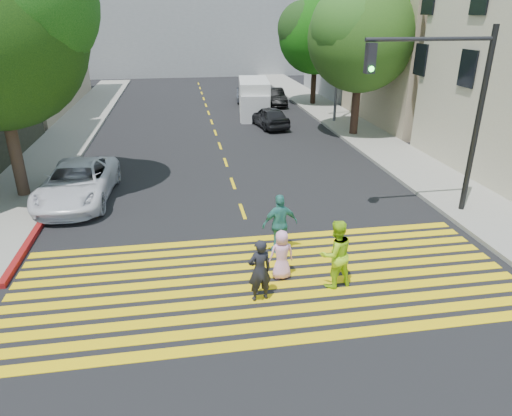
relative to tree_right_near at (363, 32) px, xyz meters
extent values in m
plane|color=black|center=(-7.98, -16.01, -5.71)|extent=(120.00, 120.00, 0.00)
cube|color=gray|center=(-16.48, 5.99, -5.64)|extent=(3.00, 40.00, 0.15)
cube|color=gray|center=(0.52, -1.01, -5.64)|extent=(3.00, 60.00, 0.15)
cube|color=maroon|center=(-14.88, -10.01, -5.63)|extent=(0.20, 8.00, 0.16)
cube|color=yellow|center=(-7.98, -17.21, -5.71)|extent=(13.40, 0.35, 0.01)
cube|color=yellow|center=(-7.98, -16.66, -5.71)|extent=(13.40, 0.35, 0.01)
cube|color=yellow|center=(-7.98, -16.11, -5.71)|extent=(13.40, 0.35, 0.01)
cube|color=yellow|center=(-7.98, -15.56, -5.71)|extent=(13.40, 0.35, 0.01)
cube|color=yellow|center=(-7.98, -15.01, -5.71)|extent=(13.40, 0.35, 0.01)
cube|color=yellow|center=(-7.98, -14.46, -5.71)|extent=(13.40, 0.35, 0.01)
cube|color=yellow|center=(-7.98, -13.91, -5.71)|extent=(13.40, 0.35, 0.01)
cube|color=yellow|center=(-7.98, -13.36, -5.71)|extent=(13.40, 0.35, 0.01)
cube|color=yellow|center=(-7.98, -12.81, -5.71)|extent=(13.40, 0.35, 0.01)
cube|color=yellow|center=(-7.98, -12.26, -5.71)|extent=(13.40, 0.35, 0.01)
cube|color=yellow|center=(-7.98, -10.01, -5.71)|extent=(0.12, 1.40, 0.01)
cube|color=yellow|center=(-7.98, -7.01, -5.71)|extent=(0.12, 1.40, 0.01)
cube|color=yellow|center=(-7.98, -4.01, -5.71)|extent=(0.12, 1.40, 0.01)
cube|color=yellow|center=(-7.98, -1.01, -5.71)|extent=(0.12, 1.40, 0.01)
cube|color=yellow|center=(-7.98, 1.99, -5.71)|extent=(0.12, 1.40, 0.01)
cube|color=yellow|center=(-7.98, 4.99, -5.71)|extent=(0.12, 1.40, 0.01)
cube|color=yellow|center=(-7.98, 7.99, -5.71)|extent=(0.12, 1.40, 0.01)
cube|color=yellow|center=(-7.98, 10.99, -5.71)|extent=(0.12, 1.40, 0.01)
cube|color=yellow|center=(-7.98, 13.99, -5.71)|extent=(0.12, 1.40, 0.01)
cube|color=yellow|center=(-7.98, 16.99, -5.71)|extent=(0.12, 1.40, 0.01)
cube|color=yellow|center=(-7.98, 19.99, -5.71)|extent=(0.12, 1.40, 0.01)
cube|color=yellow|center=(-7.98, 22.99, -5.71)|extent=(0.12, 1.40, 0.01)
cube|color=tan|center=(7.02, 2.99, -0.71)|extent=(10.00, 10.00, 10.00)
cube|color=gray|center=(7.02, 13.99, -0.71)|extent=(10.00, 10.00, 10.00)
cube|color=gray|center=(-7.98, 31.99, 0.29)|extent=(30.00, 8.00, 12.00)
cylinder|color=#443125|center=(-16.19, -7.26, -4.03)|extent=(0.57, 0.57, 3.36)
sphere|color=#0E460C|center=(-14.87, -7.40, 1.21)|extent=(6.16, 6.16, 4.85)
cylinder|color=black|center=(-0.07, -0.06, -4.17)|extent=(0.57, 0.57, 3.08)
sphere|color=#1D4313|center=(-0.07, -0.06, -0.31)|extent=(7.26, 7.26, 5.80)
sphere|color=#184611|center=(0.95, 0.58, 0.56)|extent=(5.44, 5.44, 4.35)
sphere|color=#255D1D|center=(-0.97, -0.55, 0.27)|extent=(5.08, 5.08, 4.06)
cylinder|color=black|center=(0.25, 9.69, -4.27)|extent=(0.43, 0.43, 2.88)
sphere|color=black|center=(0.25, 9.69, -0.64)|extent=(5.86, 5.86, 5.48)
sphere|color=#123611|center=(1.37, 9.89, 0.18)|extent=(4.40, 4.40, 4.11)
sphere|color=black|center=(-0.72, 9.58, -0.09)|extent=(4.10, 4.10, 3.84)
imported|color=black|center=(-8.31, -15.55, -4.88)|extent=(0.68, 0.51, 1.67)
imported|color=#AFEB1C|center=(-6.28, -15.23, -4.78)|extent=(1.04, 0.89, 1.87)
imported|color=#F3A8DC|center=(-7.56, -14.61, -5.02)|extent=(0.71, 0.49, 1.39)
imported|color=teal|center=(-7.30, -13.19, -4.79)|extent=(1.13, 0.59, 1.84)
imported|color=white|center=(-13.99, -7.96, -4.98)|extent=(2.69, 5.38, 1.46)
imported|color=black|center=(-4.50, 2.86, -5.06)|extent=(2.17, 4.04, 1.31)
imported|color=gray|center=(-4.40, 12.34, -5.02)|extent=(2.58, 5.00, 1.39)
imported|color=black|center=(-2.71, 10.09, -5.07)|extent=(1.40, 3.91, 1.28)
cube|color=silver|center=(-4.90, 6.61, -4.49)|extent=(2.49, 5.07, 2.44)
cube|color=#B8B8BE|center=(-5.14, 4.47, -4.83)|extent=(1.98, 1.37, 1.76)
cylinder|color=black|center=(-5.87, 4.95, -5.37)|extent=(0.32, 0.71, 0.68)
cylinder|color=black|center=(-4.32, 4.77, -5.37)|extent=(0.32, 0.71, 0.68)
cylinder|color=black|center=(-5.48, 8.44, -5.37)|extent=(0.32, 0.71, 0.68)
cylinder|color=#262322|center=(-3.92, 8.27, -5.37)|extent=(0.32, 0.71, 0.68)
cylinder|color=black|center=(-0.22, -11.38, -2.55)|extent=(0.19, 0.19, 6.33)
cylinder|color=#2B2B2F|center=(-2.33, -11.41, 0.19)|extent=(4.22, 0.17, 0.13)
cube|color=black|center=(-4.23, -11.43, -0.33)|extent=(0.28, 0.28, 0.89)
sphere|color=#36FD3A|center=(-4.23, -11.57, -0.63)|extent=(0.17, 0.17, 0.17)
cylinder|color=#595B66|center=(-0.09, 3.38, -1.02)|extent=(0.20, 0.20, 9.39)
camera|label=1|loc=(-9.97, -25.05, 0.91)|focal=32.00mm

